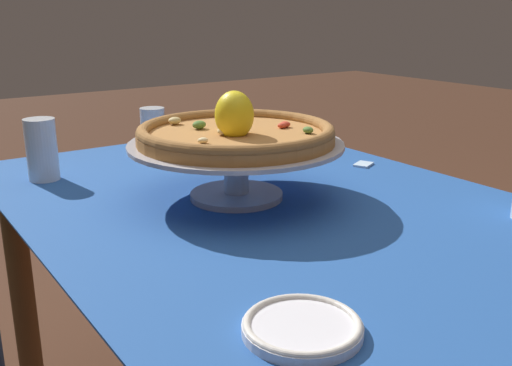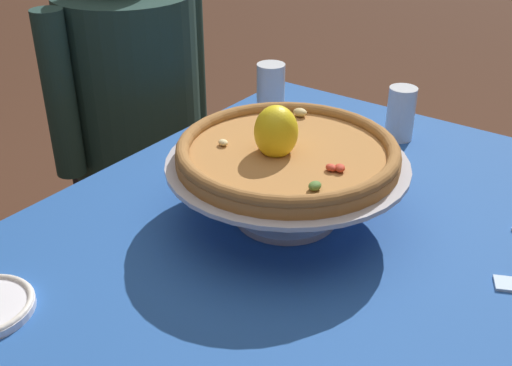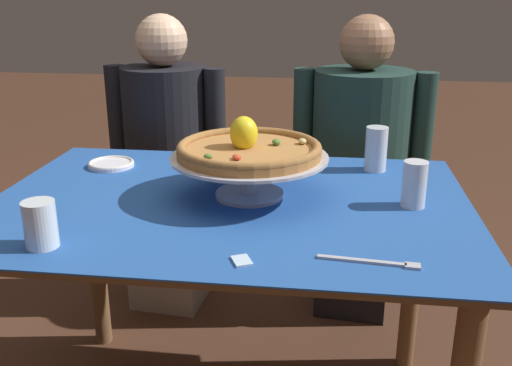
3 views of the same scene
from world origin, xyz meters
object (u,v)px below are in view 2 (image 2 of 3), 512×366
object	(u,v)px
pizza_stand	(287,176)
sugar_packet	(511,284)
pizza	(287,150)
water_glass_side_right	(400,116)
diner_right	(137,131)
water_glass_back_right	(271,96)

from	to	relation	value
pizza_stand	sugar_packet	bearing A→B (deg)	-84.33
pizza	water_glass_side_right	world-z (taller)	pizza
pizza_stand	pizza	world-z (taller)	pizza
water_glass_side_right	diner_right	world-z (taller)	diner_right
water_glass_back_right	water_glass_side_right	world-z (taller)	water_glass_back_right
water_glass_back_right	diner_right	bearing A→B (deg)	92.78
water_glass_side_right	diner_right	distance (m)	0.79
pizza_stand	water_glass_back_right	world-z (taller)	water_glass_back_right
pizza	diner_right	xyz separation A→B (m)	(0.33, 0.74, -0.28)
pizza	water_glass_back_right	size ratio (longest dim) A/B	2.81
water_glass_back_right	sugar_packet	bearing A→B (deg)	-115.12
pizza_stand	sugar_packet	xyz separation A→B (m)	(0.04, -0.39, -0.08)
pizza_stand	diner_right	bearing A→B (deg)	65.78
diner_right	pizza	bearing A→B (deg)	-114.32
pizza_stand	water_glass_side_right	distance (m)	0.43
water_glass_side_right	sugar_packet	xyz separation A→B (m)	(-0.39, -0.37, -0.05)
pizza_stand	water_glass_side_right	world-z (taller)	water_glass_side_right
pizza_stand	pizza	bearing A→B (deg)	135.68
water_glass_back_right	diner_right	world-z (taller)	diner_right
pizza	water_glass_side_right	bearing A→B (deg)	-2.92
water_glass_side_right	diner_right	size ratio (longest dim) A/B	0.10
sugar_packet	diner_right	distance (m)	1.18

